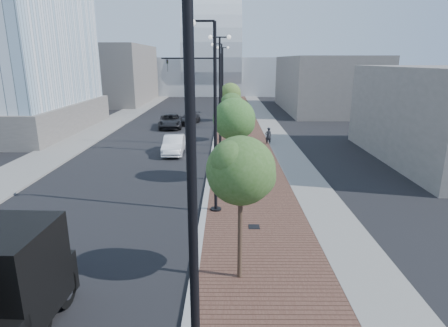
{
  "coord_description": "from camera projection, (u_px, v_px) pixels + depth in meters",
  "views": [
    {
      "loc": [
        1.14,
        -7.44,
        7.44
      ],
      "look_at": [
        1.0,
        12.0,
        2.0
      ],
      "focal_mm": 29.66,
      "sensor_mm": 36.0,
      "label": 1
    }
  ],
  "objects": [
    {
      "name": "dark_car_far",
      "position": [
        189.0,
        119.0,
        44.51
      ],
      "size": [
        2.75,
        4.7,
        1.28
      ],
      "primitive_type": "imported",
      "rotation": [
        0.0,
        0.0,
        -0.23
      ],
      "color": "black",
      "rests_on": "ground"
    },
    {
      "name": "sidewalk",
      "position": [
        245.0,
        120.0,
        47.66
      ],
      "size": [
        7.0,
        140.0,
        0.12
      ],
      "primitive_type": "cube",
      "color": "#4C2D23",
      "rests_on": "ground"
    },
    {
      "name": "streetlight_1",
      "position": [
        213.0,
        128.0,
        17.64
      ],
      "size": [
        1.44,
        0.56,
        9.21
      ],
      "color": "black",
      "rests_on": "ground"
    },
    {
      "name": "commercial_block_nw",
      "position": [
        108.0,
        74.0,
        65.74
      ],
      "size": [
        14.0,
        20.0,
        10.0
      ],
      "primitive_type": "cube",
      "color": "slate",
      "rests_on": "ground"
    },
    {
      "name": "traffic_mast",
      "position": [
        210.0,
        90.0,
        31.91
      ],
      "size": [
        5.09,
        0.2,
        8.0
      ],
      "color": "black",
      "rests_on": "ground"
    },
    {
      "name": "tree_2",
      "position": [
        232.0,
        105.0,
        34.27
      ],
      "size": [
        2.31,
        2.25,
        4.56
      ],
      "color": "#382619",
      "rests_on": "ground"
    },
    {
      "name": "tree_3",
      "position": [
        231.0,
        94.0,
        45.82
      ],
      "size": [
        2.62,
        2.61,
        4.77
      ],
      "color": "#382619",
      "rests_on": "ground"
    },
    {
      "name": "utility_cover_1",
      "position": [
        254.0,
        227.0,
        16.83
      ],
      "size": [
        0.5,
        0.5,
        0.02
      ],
      "primitive_type": "cube",
      "color": "black",
      "rests_on": "sidewalk"
    },
    {
      "name": "dark_car_mid",
      "position": [
        171.0,
        121.0,
        42.08
      ],
      "size": [
        3.06,
        5.69,
        1.52
      ],
      "primitive_type": "imported",
      "rotation": [
        0.0,
        0.0,
        0.1
      ],
      "color": "black",
      "rests_on": "ground"
    },
    {
      "name": "curb",
      "position": [
        218.0,
        119.0,
        47.68
      ],
      "size": [
        0.3,
        140.0,
        0.14
      ],
      "primitive_type": "cube",
      "color": "gray",
      "rests_on": "ground"
    },
    {
      "name": "streetlight_2",
      "position": [
        220.0,
        95.0,
        29.06
      ],
      "size": [
        1.72,
        0.56,
        9.28
      ],
      "color": "black",
      "rests_on": "ground"
    },
    {
      "name": "white_sedan",
      "position": [
        174.0,
        145.0,
        30.42
      ],
      "size": [
        1.73,
        4.56,
        1.49
      ],
      "primitive_type": "imported",
      "rotation": [
        0.0,
        0.0,
        0.03
      ],
      "color": "silver",
      "rests_on": "ground"
    },
    {
      "name": "convention_center",
      "position": [
        214.0,
        66.0,
        89.43
      ],
      "size": [
        50.0,
        30.0,
        50.0
      ],
      "color": "#B0B6BB",
      "rests_on": "ground"
    },
    {
      "name": "pedestrian",
      "position": [
        268.0,
        136.0,
        33.5
      ],
      "size": [
        0.63,
        0.46,
        1.6
      ],
      "primitive_type": "imported",
      "rotation": [
        0.0,
        0.0,
        3.28
      ],
      "color": "black",
      "rests_on": "ground"
    },
    {
      "name": "streetlight_0",
      "position": [
        193.0,
        229.0,
        5.95
      ],
      "size": [
        1.72,
        0.56,
        9.28
      ],
      "color": "black",
      "rests_on": "ground"
    },
    {
      "name": "tree_0",
      "position": [
        242.0,
        171.0,
        11.97
      ],
      "size": [
        2.33,
        2.27,
        5.14
      ],
      "color": "#382619",
      "rests_on": "ground"
    },
    {
      "name": "west_sidewalk",
      "position": [
        117.0,
        119.0,
        47.77
      ],
      "size": [
        4.0,
        140.0,
        0.12
      ],
      "primitive_type": "cube",
      "color": "slate",
      "rests_on": "ground"
    },
    {
      "name": "streetlight_3",
      "position": [
        221.0,
        89.0,
        40.75
      ],
      "size": [
        1.44,
        0.56,
        9.21
      ],
      "color": "black",
      "rests_on": "ground"
    },
    {
      "name": "tree_1",
      "position": [
        235.0,
        119.0,
        22.57
      ],
      "size": [
        2.61,
        2.61,
        5.27
      ],
      "color": "#382619",
      "rests_on": "ground"
    },
    {
      "name": "commercial_block_ne",
      "position": [
        324.0,
        84.0,
        56.14
      ],
      "size": [
        12.0,
        22.0,
        8.0
      ],
      "primitive_type": "cube",
      "color": "#69635E",
      "rests_on": "ground"
    },
    {
      "name": "concrete_strip",
      "position": [
        266.0,
        120.0,
        47.64
      ],
      "size": [
        2.4,
        140.0,
        0.13
      ],
      "primitive_type": "cube",
      "color": "slate",
      "rests_on": "ground"
    },
    {
      "name": "utility_cover_2",
      "position": [
        244.0,
        162.0,
        27.42
      ],
      "size": [
        0.5,
        0.5,
        0.02
      ],
      "primitive_type": "cube",
      "color": "black",
      "rests_on": "sidewalk"
    },
    {
      "name": "streetlight_4",
      "position": [
        223.0,
        79.0,
        52.17
      ],
      "size": [
        1.72,
        0.56,
        9.28
      ],
      "color": "black",
      "rests_on": "ground"
    }
  ]
}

